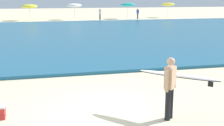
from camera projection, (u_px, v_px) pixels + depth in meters
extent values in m
plane|color=beige|center=(108.00, 111.00, 9.00)|extent=(160.00, 160.00, 0.00)
cube|color=#1E6084|center=(61.00, 35.00, 26.35)|extent=(120.00, 28.00, 0.14)
cylinder|color=black|center=(168.00, 105.00, 8.27)|extent=(0.15, 0.15, 0.88)
cylinder|color=black|center=(170.00, 103.00, 8.43)|extent=(0.15, 0.15, 0.88)
cube|color=tan|center=(170.00, 78.00, 8.19)|extent=(0.40, 0.39, 0.60)
sphere|color=tan|center=(171.00, 62.00, 8.10)|extent=(0.22, 0.22, 0.22)
cylinder|color=tan|center=(167.00, 81.00, 8.01)|extent=(0.10, 0.10, 0.58)
cylinder|color=tan|center=(173.00, 75.00, 8.42)|extent=(0.29, 0.29, 0.51)
ellipsoid|color=white|center=(177.00, 75.00, 8.63)|extent=(1.85, 1.90, 0.11)
ellipsoid|color=black|center=(177.00, 76.00, 8.63)|extent=(1.93, 1.99, 0.06)
cube|color=black|center=(211.00, 84.00, 8.16)|extent=(0.11, 0.11, 0.14)
cylinder|color=beige|center=(30.00, 14.00, 42.81)|extent=(0.05, 0.05, 1.86)
ellipsoid|color=yellow|center=(29.00, 6.00, 42.59)|extent=(2.21, 2.23, 0.60)
cylinder|color=beige|center=(75.00, 13.00, 44.51)|extent=(0.05, 0.05, 1.94)
ellipsoid|color=white|center=(74.00, 5.00, 44.28)|extent=(2.08, 2.11, 0.64)
cylinder|color=beige|center=(128.00, 12.00, 46.24)|extent=(0.05, 0.05, 1.99)
ellipsoid|color=#19ADB2|center=(128.00, 5.00, 46.01)|extent=(2.27, 2.29, 0.58)
cylinder|color=beige|center=(168.00, 11.00, 49.04)|extent=(0.05, 0.05, 1.98)
ellipsoid|color=yellow|center=(168.00, 4.00, 48.81)|extent=(2.04, 2.05, 0.50)
cylinder|color=#383842|center=(138.00, 16.00, 45.43)|extent=(0.20, 0.20, 0.84)
cube|color=#2D4CA5|center=(138.00, 11.00, 45.28)|extent=(0.32, 0.20, 0.54)
sphere|color=beige|center=(138.00, 9.00, 45.20)|extent=(0.20, 0.20, 0.20)
cylinder|color=#383842|center=(100.00, 17.00, 43.38)|extent=(0.20, 0.20, 0.84)
cube|color=white|center=(100.00, 12.00, 43.23)|extent=(0.32, 0.20, 0.54)
sphere|color=brown|center=(100.00, 9.00, 43.15)|extent=(0.20, 0.20, 0.20)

